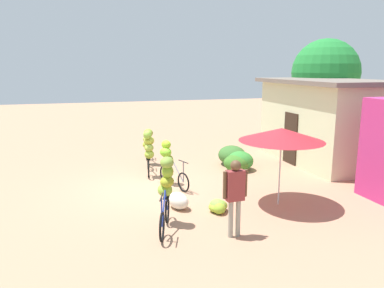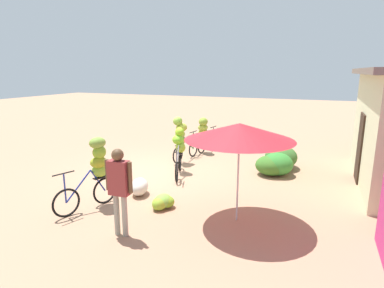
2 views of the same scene
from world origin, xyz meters
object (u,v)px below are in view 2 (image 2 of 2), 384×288
bicycle_near_pile (181,136)px  produce_sack (139,187)px  bicycle_leftmost (204,131)px  banana_pile_on_ground (162,202)px  person_vendor (119,183)px  bicycle_center_loaded (179,147)px  market_umbrella (239,132)px  bicycle_by_shop (96,167)px

bicycle_near_pile → produce_sack: bicycle_near_pile is taller
bicycle_leftmost → banana_pile_on_ground: bearing=9.7°
banana_pile_on_ground → person_vendor: (1.47, -0.15, 0.94)m
bicycle_center_loaded → banana_pile_on_ground: (2.59, 0.74, -0.71)m
bicycle_leftmost → produce_sack: 4.93m
market_umbrella → bicycle_center_loaded: size_ratio=1.43×
bicycle_center_loaded → bicycle_by_shop: size_ratio=0.95×
bicycle_leftmost → person_vendor: (6.87, 0.77, 0.23)m
bicycle_by_shop → produce_sack: bearing=151.4°
bicycle_by_shop → banana_pile_on_ground: bearing=108.2°
market_umbrella → produce_sack: bearing=-99.6°
bicycle_leftmost → produce_sack: size_ratio=2.23×
person_vendor → produce_sack: bearing=-158.2°
bicycle_near_pile → bicycle_center_loaded: 1.25m
bicycle_leftmost → bicycle_center_loaded: (2.82, 0.19, -0.01)m
bicycle_center_loaded → banana_pile_on_ground: bearing=15.9°
bicycle_leftmost → produce_sack: bicycle_leftmost is taller
person_vendor → bicycle_by_shop: bearing=-126.2°
market_umbrella → person_vendor: 2.62m
bicycle_by_shop → produce_sack: (-1.00, 0.55, -0.75)m
banana_pile_on_ground → produce_sack: size_ratio=0.95×
bicycle_by_shop → banana_pile_on_ground: (-0.49, 1.49, -0.82)m
produce_sack → bicycle_center_loaded: bearing=174.3°
bicycle_leftmost → banana_pile_on_ground: 5.53m
market_umbrella → bicycle_leftmost: (-5.36, -2.72, -1.10)m
market_umbrella → bicycle_near_pile: market_umbrella is taller
market_umbrella → bicycle_center_loaded: 3.76m
banana_pile_on_ground → produce_sack: (-0.51, -0.94, 0.07)m
person_vendor → bicycle_center_loaded: bearing=-171.8°
market_umbrella → banana_pile_on_ground: (0.05, -1.80, -1.82)m
bicycle_center_loaded → bicycle_near_pile: bearing=-159.5°
market_umbrella → bicycle_leftmost: bearing=-153.1°
person_vendor → market_umbrella: bearing=127.8°
market_umbrella → produce_sack: (-0.47, -2.74, -1.75)m
banana_pile_on_ground → person_vendor: bearing=-5.9°
bicycle_near_pile → banana_pile_on_ground: 4.01m
bicycle_by_shop → bicycle_leftmost: bearing=174.5°
market_umbrella → bicycle_center_loaded: bearing=-135.0°
produce_sack → person_vendor: 2.30m
market_umbrella → bicycle_near_pile: 4.86m
market_umbrella → person_vendor: market_umbrella is taller
bicycle_near_pile → bicycle_center_loaded: bearing=20.5°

